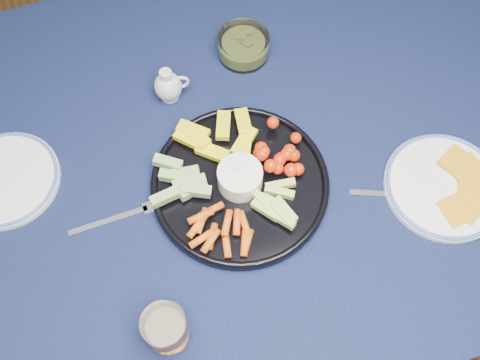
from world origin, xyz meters
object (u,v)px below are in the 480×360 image
object	(u,v)px
dining_table	(207,174)
cheese_plate	(445,185)
pickle_bowl	(243,47)
creamer_pitcher	(169,86)
juice_tumbler	(166,329)
side_plate_extra	(5,179)
crudite_platter	(239,182)

from	to	relation	value
dining_table	cheese_plate	distance (m)	0.49
pickle_bowl	dining_table	bearing A→B (deg)	-126.02
creamer_pitcher	juice_tumbler	bearing A→B (deg)	-106.14
cheese_plate	side_plate_extra	xyz separation A→B (m)	(-0.82, 0.30, -0.00)
dining_table	side_plate_extra	bearing A→B (deg)	169.62
dining_table	juice_tumbler	size ratio (longest dim) A/B	18.69
cheese_plate	juice_tumbler	world-z (taller)	juice_tumbler
juice_tumbler	crudite_platter	bearing A→B (deg)	47.76
side_plate_extra	juice_tumbler	bearing A→B (deg)	-60.24
cheese_plate	creamer_pitcher	bearing A→B (deg)	138.89
crudite_platter	creamer_pitcher	distance (m)	0.27
dining_table	crudite_platter	distance (m)	0.15
juice_tumbler	side_plate_extra	world-z (taller)	juice_tumbler
crudite_platter	cheese_plate	xyz separation A→B (m)	(0.38, -0.14, -0.01)
creamer_pitcher	cheese_plate	bearing A→B (deg)	-41.11
dining_table	creamer_pitcher	world-z (taller)	creamer_pitcher
crudite_platter	creamer_pitcher	xyz separation A→B (m)	(-0.07, 0.26, 0.02)
juice_tumbler	side_plate_extra	size ratio (longest dim) A/B	0.41
pickle_bowl	creamer_pitcher	bearing A→B (deg)	-163.00
crudite_platter	side_plate_extra	world-z (taller)	crudite_platter
creamer_pitcher	pickle_bowl	xyz separation A→B (m)	(0.19, 0.06, -0.01)
creamer_pitcher	dining_table	bearing A→B (deg)	-80.64
cheese_plate	juice_tumbler	distance (m)	0.60
juice_tumbler	dining_table	bearing A→B (deg)	62.49
pickle_bowl	side_plate_extra	size ratio (longest dim) A/B	0.53
crudite_platter	creamer_pitcher	world-z (taller)	crudite_platter
pickle_bowl	juice_tumbler	xyz separation A→B (m)	(-0.33, -0.54, 0.01)
cheese_plate	side_plate_extra	bearing A→B (deg)	159.78
creamer_pitcher	pickle_bowl	distance (m)	0.20
creamer_pitcher	side_plate_extra	xyz separation A→B (m)	(-0.37, -0.09, -0.03)
dining_table	crudite_platter	size ratio (longest dim) A/B	4.75
crudite_platter	side_plate_extra	bearing A→B (deg)	159.28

